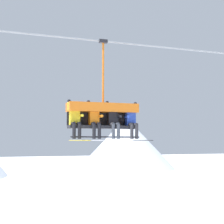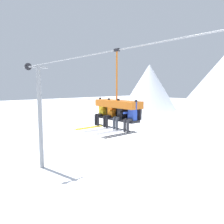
{
  "view_description": "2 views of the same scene",
  "coord_description": "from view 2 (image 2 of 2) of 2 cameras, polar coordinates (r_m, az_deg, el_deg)",
  "views": [
    {
      "loc": [
        -1.63,
        -11.68,
        5.06
      ],
      "look_at": [
        2.1,
        -0.93,
        6.01
      ],
      "focal_mm": 55.0,
      "sensor_mm": 36.0,
      "label": 1
    },
    {
      "loc": [
        8.88,
        -7.04,
        6.94
      ],
      "look_at": [
        1.62,
        -0.88,
        5.79
      ],
      "focal_mm": 35.0,
      "sensor_mm": 36.0,
      "label": 2
    }
  ],
  "objects": [
    {
      "name": "skier_black",
      "position": [
        9.16,
        1.9,
        -0.63
      ],
      "size": [
        0.48,
        1.7,
        1.34
      ],
      "color": "black"
    },
    {
      "name": "skier_orange",
      "position": [
        9.65,
        -0.69,
        -0.24
      ],
      "size": [
        0.48,
        1.7,
        1.34
      ],
      "color": "orange"
    },
    {
      "name": "chairlift_chair",
      "position": [
        9.51,
        1.56,
        1.41
      ],
      "size": [
        2.38,
        0.74,
        3.33
      ],
      "color": "#232328"
    },
    {
      "name": "ground_plane",
      "position": [
        13.3,
        -1.76,
        -24.59
      ],
      "size": [
        200.0,
        200.0,
        0.0
      ],
      "primitive_type": "plane",
      "color": "white"
    },
    {
      "name": "skier_yellow",
      "position": [
        10.16,
        -3.03,
        0.11
      ],
      "size": [
        0.48,
        1.7,
        1.34
      ],
      "color": "yellow"
    },
    {
      "name": "mountain_peak_west",
      "position": [
        62.1,
        9.66,
        6.3
      ],
      "size": [
        15.7,
        15.7,
        12.8
      ],
      "color": "white",
      "rests_on": "ground_plane"
    },
    {
      "name": "lift_cable",
      "position": [
        10.71,
        -4.32,
        14.87
      ],
      "size": [
        19.99,
        0.05,
        0.05
      ],
      "color": "gray"
    },
    {
      "name": "skier_blue",
      "position": [
        8.69,
        4.81,
        -1.06
      ],
      "size": [
        0.48,
        1.7,
        1.34
      ],
      "color": "#2847B7"
    },
    {
      "name": "lift_tower_near",
      "position": [
        19.07,
        -18.33,
        -0.74
      ],
      "size": [
        0.36,
        1.88,
        8.71
      ],
      "color": "gray",
      "rests_on": "ground_plane"
    }
  ]
}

